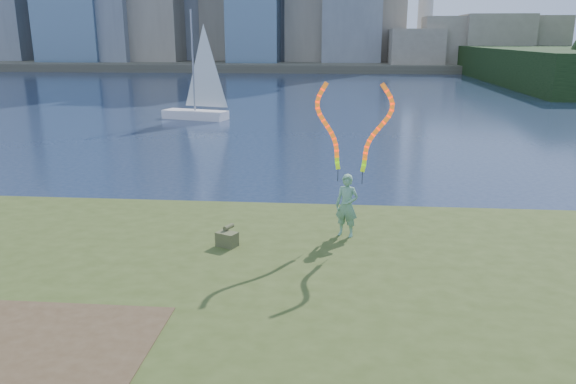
# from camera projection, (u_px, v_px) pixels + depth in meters

# --- Properties ---
(ground) EXTENTS (320.00, 320.00, 0.00)m
(ground) POSITION_uv_depth(u_px,v_px,m) (229.00, 307.00, 11.52)
(ground) COLOR #1B2844
(ground) RESTS_ON ground
(grassy_knoll) EXTENTS (20.00, 18.00, 0.80)m
(grassy_knoll) POSITION_uv_depth(u_px,v_px,m) (202.00, 352.00, 9.23)
(grassy_knoll) COLOR #374719
(grassy_knoll) RESTS_ON ground
(dirt_patch) EXTENTS (3.20, 3.00, 0.02)m
(dirt_patch) POSITION_uv_depth(u_px,v_px,m) (43.00, 350.00, 8.42)
(dirt_patch) COLOR #47331E
(dirt_patch) RESTS_ON grassy_knoll
(far_shore) EXTENTS (320.00, 40.00, 1.20)m
(far_shore) POSITION_uv_depth(u_px,v_px,m) (328.00, 63.00, 102.53)
(far_shore) COLOR #4E4839
(far_shore) RESTS_ON ground
(woman_with_ribbons) EXTENTS (1.87, 0.74, 3.89)m
(woman_with_ribbons) POSITION_uv_depth(u_px,v_px,m) (348.00, 176.00, 12.93)
(woman_with_ribbons) COLOR #247A46
(woman_with_ribbons) RESTS_ON grassy_knoll
(canvas_bag) EXTENTS (0.54, 0.61, 0.43)m
(canvas_bag) POSITION_uv_depth(u_px,v_px,m) (227.00, 238.00, 12.60)
(canvas_bag) COLOR #454728
(canvas_bag) RESTS_ON grassy_knoll
(sailboat) EXTENTS (4.69, 2.59, 7.09)m
(sailboat) POSITION_uv_depth(u_px,v_px,m) (198.00, 101.00, 37.30)
(sailboat) COLOR white
(sailboat) RESTS_ON ground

